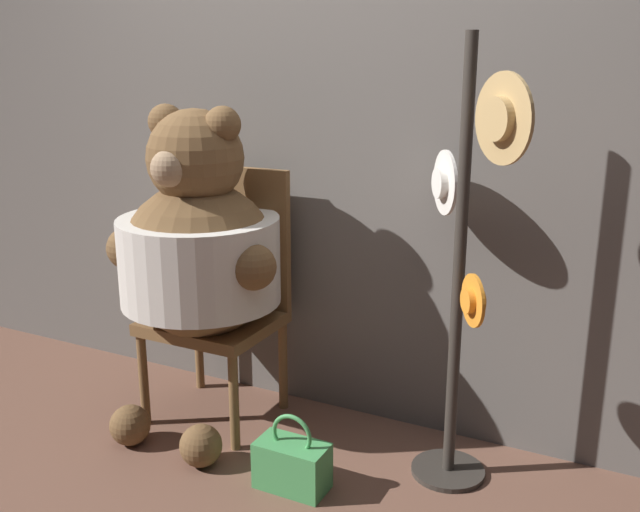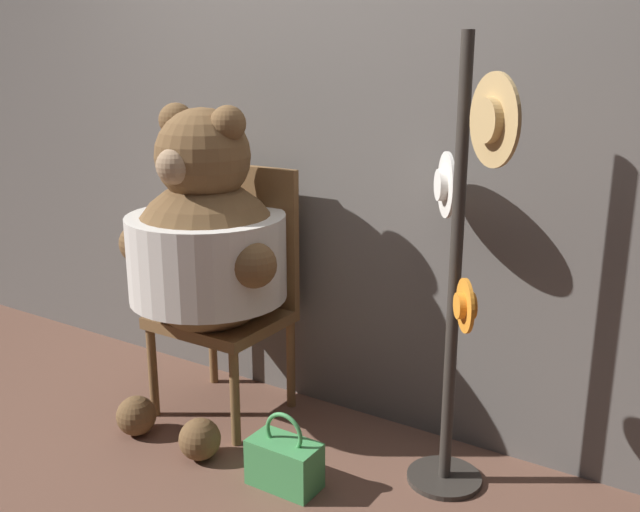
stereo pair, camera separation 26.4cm
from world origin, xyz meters
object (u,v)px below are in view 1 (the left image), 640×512
Objects in this scene: chair at (224,289)px; handbag_on_ground at (292,464)px; teddy_bear at (198,250)px; hat_display_rack at (465,261)px.

chair is 0.85m from handbag_on_ground.
handbag_on_ground is at bearing -24.16° from teddy_bear.
teddy_bear is 0.92m from handbag_on_ground.
handbag_on_ground is (0.57, -0.25, -0.68)m from teddy_bear.
teddy_bear is 1.08m from hat_display_rack.
chair is 0.67× the size of hat_display_rack.
hat_display_rack reaches higher than teddy_bear.
hat_display_rack is 5.45× the size of handbag_on_ground.
hat_display_rack is at bearing 33.23° from handbag_on_ground.
chair reaches higher than handbag_on_ground.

